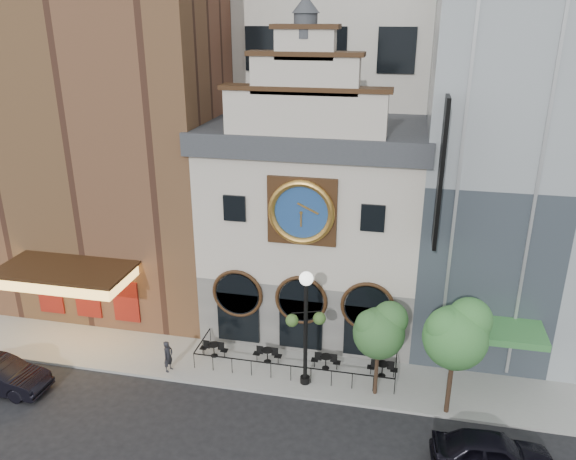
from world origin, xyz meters
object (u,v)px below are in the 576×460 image
(car_right, at_px, (492,453))
(lamppost, at_px, (306,316))
(pedestrian, at_px, (168,356))
(bistro_0, at_px, (214,349))
(bistro_3, at_px, (382,368))
(tree_left, at_px, (380,329))
(tree_right, at_px, (457,333))
(bistro_1, at_px, (267,354))
(bistro_2, at_px, (326,361))
(car_left, at_px, (0,375))

(car_right, bearing_deg, lamppost, 60.90)
(pedestrian, bearing_deg, bistro_0, -32.21)
(bistro_3, relative_size, pedestrian, 0.90)
(pedestrian, xyz_separation_m, tree_left, (10.94, 0.40, 2.80))
(bistro_0, distance_m, tree_right, 13.23)
(bistro_1, bearing_deg, bistro_3, 0.18)
(bistro_3, height_order, lamppost, lamppost)
(pedestrian, height_order, tree_right, tree_right)
(pedestrian, bearing_deg, bistro_2, -61.90)
(bistro_1, height_order, tree_right, tree_right)
(car_right, bearing_deg, bistro_0, 65.00)
(tree_right, bearing_deg, tree_left, 168.89)
(bistro_1, distance_m, car_left, 13.69)
(bistro_2, distance_m, lamppost, 3.83)
(bistro_0, height_order, car_left, car_left)
(car_left, bearing_deg, bistro_2, -70.62)
(bistro_1, xyz_separation_m, pedestrian, (-4.95, -1.87, 0.42))
(bistro_0, distance_m, bistro_1, 3.04)
(bistro_3, bearing_deg, bistro_1, -179.82)
(car_left, distance_m, tree_right, 22.67)
(car_left, relative_size, tree_right, 0.85)
(bistro_3, distance_m, tree_left, 3.54)
(bistro_1, xyz_separation_m, tree_right, (9.44, -2.14, 3.87))
(bistro_0, xyz_separation_m, bistro_2, (6.25, 0.15, 0.00))
(bistro_1, height_order, car_left, car_left)
(bistro_1, relative_size, lamppost, 0.25)
(bistro_0, xyz_separation_m, pedestrian, (-1.91, -1.78, 0.42))
(pedestrian, height_order, tree_left, tree_left)
(car_right, distance_m, tree_right, 5.15)
(bistro_2, bearing_deg, pedestrian, -166.67)
(bistro_0, relative_size, bistro_2, 1.00)
(car_right, xyz_separation_m, car_left, (-23.79, 0.43, -0.02))
(car_right, bearing_deg, bistro_1, 59.60)
(lamppost, bearing_deg, bistro_2, 39.24)
(car_left, bearing_deg, lamppost, -74.80)
(car_left, bearing_deg, bistro_3, -73.40)
(bistro_1, bearing_deg, bistro_2, 1.20)
(bistro_0, height_order, lamppost, lamppost)
(car_right, distance_m, car_left, 23.79)
(bistro_3, xyz_separation_m, car_left, (-18.96, -5.00, 0.22))
(bistro_3, relative_size, tree_left, 0.32)
(bistro_3, bearing_deg, car_left, -165.22)
(bistro_2, relative_size, tree_right, 0.27)
(bistro_1, distance_m, tree_left, 6.95)
(car_right, bearing_deg, tree_right, 21.73)
(pedestrian, xyz_separation_m, lamppost, (7.30, 0.47, 3.02))
(car_left, relative_size, tree_left, 1.00)
(car_right, bearing_deg, car_left, 84.69)
(bistro_1, distance_m, tree_right, 10.43)
(bistro_1, distance_m, car_right, 12.30)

